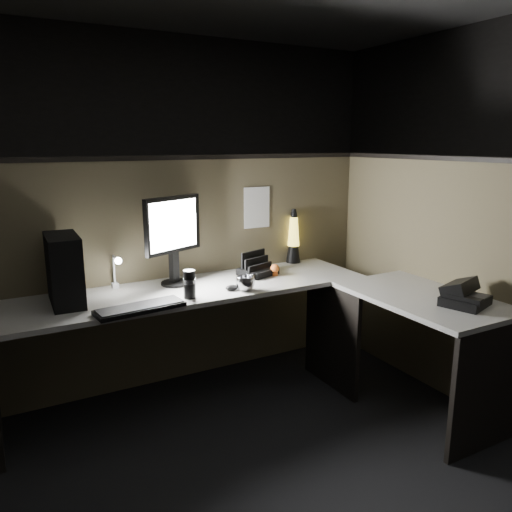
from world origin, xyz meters
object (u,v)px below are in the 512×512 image
pc_tower (64,270)px  lava_lamp (293,240)px  desk_phone (463,295)px  monitor (173,232)px  keyboard (140,308)px

pc_tower → lava_lamp: bearing=9.2°
pc_tower → desk_phone: pc_tower is taller
monitor → desk_phone: monitor is taller
monitor → lava_lamp: (0.98, 0.13, -0.17)m
pc_tower → lava_lamp: size_ratio=0.97×
pc_tower → keyboard: size_ratio=0.81×
pc_tower → keyboard: (0.33, -0.32, -0.18)m
keyboard → lava_lamp: lava_lamp is taller
keyboard → lava_lamp: size_ratio=1.19×
pc_tower → monitor: monitor is taller
keyboard → desk_phone: desk_phone is taller
pc_tower → keyboard: 0.49m
monitor → keyboard: size_ratio=1.17×
keyboard → desk_phone: 1.77m
keyboard → desk_phone: bearing=-32.0°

